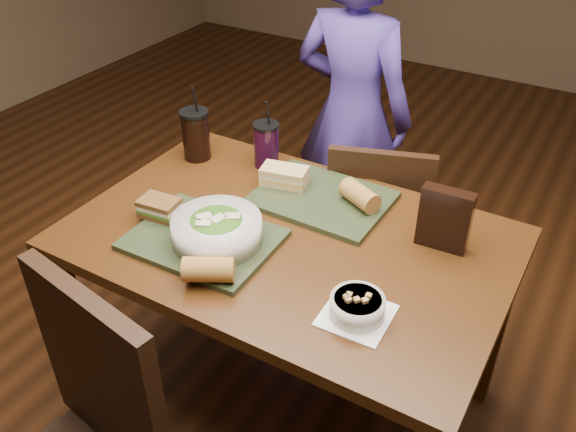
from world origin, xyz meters
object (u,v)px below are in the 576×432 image
(tray_far, at_px, (322,199))
(cup_berry, at_px, (266,145))
(dining_table, at_px, (288,259))
(chip_bag, at_px, (445,219))
(chair_far, at_px, (384,230))
(salad_bowl, at_px, (217,229))
(tray_near, at_px, (203,240))
(soup_bowl, at_px, (357,307))
(cup_cola, at_px, (196,134))
(diner, at_px, (352,115))
(sandwich_near, at_px, (160,208))
(baguette_far, at_px, (360,196))
(sandwich_far, at_px, (284,176))
(baguette_near, at_px, (208,269))

(tray_far, height_order, cup_berry, cup_berry)
(dining_table, xyz_separation_m, chip_bag, (0.41, 0.18, 0.19))
(chair_far, relative_size, salad_bowl, 3.27)
(tray_near, relative_size, tray_far, 1.00)
(tray_far, xyz_separation_m, soup_bowl, (0.32, -0.43, 0.02))
(tray_far, height_order, cup_cola, cup_cola)
(diner, xyz_separation_m, sandwich_near, (-0.16, -1.03, 0.07))
(baguette_far, bearing_deg, chip_bag, -10.73)
(tray_near, bearing_deg, baguette_far, 50.56)
(chair_far, height_order, chip_bag, chip_bag)
(chip_bag, bearing_deg, tray_far, 171.67)
(tray_far, distance_m, cup_cola, 0.53)
(soup_bowl, height_order, sandwich_near, sandwich_near)
(sandwich_far, distance_m, baguette_far, 0.27)
(soup_bowl, relative_size, sandwich_far, 1.06)
(chair_far, bearing_deg, cup_cola, -155.12)
(diner, bearing_deg, chip_bag, 132.41)
(diner, height_order, tray_near, diner)
(chair_far, bearing_deg, sandwich_near, -126.00)
(tray_near, xyz_separation_m, salad_bowl, (0.05, 0.01, 0.05))
(tray_near, distance_m, cup_cola, 0.52)
(salad_bowl, bearing_deg, dining_table, 44.75)
(sandwich_far, distance_m, baguette_near, 0.53)
(sandwich_far, relative_size, baguette_far, 1.24)
(dining_table, distance_m, cup_berry, 0.46)
(sandwich_near, xyz_separation_m, sandwich_far, (0.23, 0.35, 0.00))
(tray_far, xyz_separation_m, cup_berry, (-0.28, 0.11, 0.07))
(chair_far, distance_m, baguette_near, 0.92)
(tray_near, height_order, baguette_far, baguette_far)
(tray_far, bearing_deg, cup_berry, 159.15)
(soup_bowl, relative_size, cup_cola, 0.62)
(chip_bag, bearing_deg, tray_near, -154.22)
(chair_far, distance_m, cup_cola, 0.79)
(soup_bowl, height_order, cup_berry, cup_berry)
(chair_far, height_order, baguette_far, chair_far)
(sandwich_far, xyz_separation_m, cup_cola, (-0.38, 0.02, 0.04))
(sandwich_near, distance_m, chip_bag, 0.85)
(baguette_near, bearing_deg, chip_bag, 45.04)
(chair_far, xyz_separation_m, sandwich_near, (-0.49, -0.67, 0.32))
(sandwich_far, bearing_deg, cup_cola, 176.47)
(cup_cola, bearing_deg, dining_table, -24.99)
(tray_far, distance_m, chip_bag, 0.42)
(sandwich_near, relative_size, cup_cola, 0.45)
(chair_far, relative_size, diner, 0.59)
(tray_near, relative_size, soup_bowl, 2.40)
(chair_far, distance_m, diner, 0.55)
(diner, distance_m, tray_far, 0.72)
(tray_far, distance_m, sandwich_near, 0.52)
(tray_near, xyz_separation_m, cup_cola, (-0.33, 0.40, 0.08))
(soup_bowl, bearing_deg, sandwich_far, 137.53)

